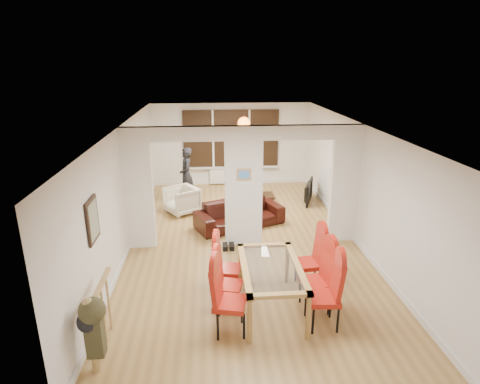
{
  "coord_description": "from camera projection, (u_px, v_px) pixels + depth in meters",
  "views": [
    {
      "loc": [
        -0.72,
        -8.08,
        3.87
      ],
      "look_at": [
        -0.03,
        0.6,
        0.99
      ],
      "focal_mm": 30.0,
      "sensor_mm": 36.0,
      "label": 1
    }
  ],
  "objects": [
    {
      "name": "bay_window_blinds",
      "position": [
        231.0,
        139.0,
        12.65
      ],
      "size": [
        3.0,
        0.08,
        1.8
      ],
      "primitive_type": "cube",
      "color": "black",
      "rests_on": "room_walls"
    },
    {
      "name": "divider_wall",
      "position": [
        244.0,
        187.0,
        8.51
      ],
      "size": [
        5.0,
        0.18,
        2.6
      ],
      "primitive_type": "cube",
      "color": "white",
      "rests_on": "floor"
    },
    {
      "name": "dining_table",
      "position": [
        271.0,
        288.0,
        6.42
      ],
      "size": [
        0.94,
        1.68,
        0.79
      ],
      "primitive_type": null,
      "color": "olive",
      "rests_on": "floor"
    },
    {
      "name": "dining_chair_lc",
      "position": [
        228.0,
        265.0,
        6.86
      ],
      "size": [
        0.48,
        0.48,
        1.03
      ],
      "primitive_type": null,
      "rotation": [
        0.0,
        0.0,
        -0.19
      ],
      "color": "#A11B10",
      "rests_on": "floor"
    },
    {
      "name": "stair_newel",
      "position": [
        102.0,
        312.0,
        5.55
      ],
      "size": [
        0.4,
        1.2,
        1.1
      ],
      "primitive_type": null,
      "color": "tan",
      "rests_on": "floor"
    },
    {
      "name": "person",
      "position": [
        186.0,
        175.0,
        11.29
      ],
      "size": [
        0.63,
        0.47,
        1.56
      ],
      "primitive_type": "imported",
      "rotation": [
        0.0,
        0.0,
        -1.39
      ],
      "color": "black",
      "rests_on": "floor"
    },
    {
      "name": "shoes",
      "position": [
        228.0,
        247.0,
        8.6
      ],
      "size": [
        0.25,
        0.27,
        0.1
      ],
      "primitive_type": null,
      "color": "black",
      "rests_on": "floor"
    },
    {
      "name": "sofa",
      "position": [
        240.0,
        214.0,
        9.73
      ],
      "size": [
        2.29,
        1.6,
        0.62
      ],
      "primitive_type": "imported",
      "rotation": [
        0.0,
        0.0,
        0.4
      ],
      "color": "black",
      "rests_on": "floor"
    },
    {
      "name": "dining_chair_la",
      "position": [
        230.0,
        298.0,
        5.83
      ],
      "size": [
        0.55,
        0.55,
        1.14
      ],
      "primitive_type": null,
      "rotation": [
        0.0,
        0.0,
        -0.23
      ],
      "color": "#A11B10",
      "rests_on": "floor"
    },
    {
      "name": "bowl",
      "position": [
        258.0,
        194.0,
        11.23
      ],
      "size": [
        0.22,
        0.22,
        0.05
      ],
      "primitive_type": "imported",
      "color": "black",
      "rests_on": "coffee_table"
    },
    {
      "name": "room_walls",
      "position": [
        244.0,
        187.0,
        8.51
      ],
      "size": [
        5.0,
        9.0,
        2.6
      ],
      "primitive_type": null,
      "color": "silver",
      "rests_on": "floor"
    },
    {
      "name": "dining_chair_lb",
      "position": [
        229.0,
        282.0,
        6.37
      ],
      "size": [
        0.5,
        0.5,
        1.02
      ],
      "primitive_type": null,
      "rotation": [
        0.0,
        0.0,
        -0.26
      ],
      "color": "#A11B10",
      "rests_on": "floor"
    },
    {
      "name": "floor",
      "position": [
        243.0,
        242.0,
        8.92
      ],
      "size": [
        5.0,
        9.0,
        0.01
      ],
      "primitive_type": "cube",
      "color": "#9E783F",
      "rests_on": "ground"
    },
    {
      "name": "dining_chair_rc",
      "position": [
        309.0,
        259.0,
        7.01
      ],
      "size": [
        0.48,
        0.48,
        1.09
      ],
      "primitive_type": null,
      "rotation": [
        0.0,
        0.0,
        0.11
      ],
      "color": "#A11B10",
      "rests_on": "floor"
    },
    {
      "name": "pillar_photo",
      "position": [
        244.0,
        174.0,
        8.32
      ],
      "size": [
        0.3,
        0.03,
        0.25
      ],
      "primitive_type": "cube",
      "color": "#4C8CD8",
      "rests_on": "divider_wall"
    },
    {
      "name": "pendant_light",
      "position": [
        244.0,
        123.0,
        11.39
      ],
      "size": [
        0.36,
        0.36,
        0.36
      ],
      "primitive_type": "sphere",
      "color": "orange",
      "rests_on": "room_walls"
    },
    {
      "name": "armchair",
      "position": [
        182.0,
        200.0,
        10.54
      ],
      "size": [
        1.05,
        1.06,
        0.71
      ],
      "primitive_type": "imported",
      "rotation": [
        0.0,
        0.0,
        -1.0
      ],
      "color": "beige",
      "rests_on": "floor"
    },
    {
      "name": "dining_chair_ra",
      "position": [
        324.0,
        293.0,
        5.96
      ],
      "size": [
        0.48,
        0.48,
        1.13
      ],
      "primitive_type": null,
      "rotation": [
        0.0,
        0.0,
        -0.06
      ],
      "color": "#A11B10",
      "rests_on": "floor"
    },
    {
      "name": "coffee_table",
      "position": [
        254.0,
        199.0,
        11.31
      ],
      "size": [
        1.22,
        0.81,
        0.26
      ],
      "primitive_type": null,
      "rotation": [
        0.0,
        0.0,
        0.25
      ],
      "color": "black",
      "rests_on": "floor"
    },
    {
      "name": "television",
      "position": [
        306.0,
        191.0,
        11.39
      ],
      "size": [
        1.06,
        0.51,
        0.62
      ],
      "primitive_type": "imported",
      "rotation": [
        0.0,
        0.0,
        1.21
      ],
      "color": "black",
      "rests_on": "floor"
    },
    {
      "name": "dining_chair_rb",
      "position": [
        316.0,
        278.0,
        6.38
      ],
      "size": [
        0.51,
        0.51,
        1.13
      ],
      "primitive_type": null,
      "rotation": [
        0.0,
        0.0,
        0.14
      ],
      "color": "#A11B10",
      "rests_on": "floor"
    },
    {
      "name": "radiator",
      "position": [
        231.0,
        175.0,
        12.99
      ],
      "size": [
        1.4,
        0.08,
        0.5
      ],
      "primitive_type": "cube",
      "color": "white",
      "rests_on": "floor"
    },
    {
      "name": "bottle",
      "position": [
        254.0,
        190.0,
        11.24
      ],
      "size": [
        0.06,
        0.06,
        0.25
      ],
      "primitive_type": "cylinder",
      "color": "#143F19",
      "rests_on": "coffee_table"
    },
    {
      "name": "wall_poster",
      "position": [
        93.0,
        220.0,
        5.96
      ],
      "size": [
        0.04,
        0.52,
        0.67
      ],
      "primitive_type": "cube",
      "color": "gray",
      "rests_on": "room_walls"
    }
  ]
}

